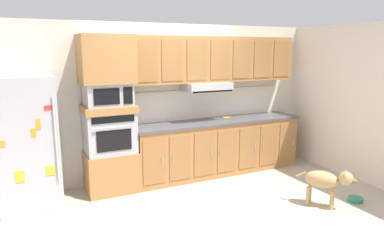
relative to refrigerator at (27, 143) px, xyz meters
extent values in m
plane|color=#B2A899|center=(2.06, -0.68, -0.88)|extent=(9.60, 9.60, 0.00)
cube|color=beige|center=(2.06, 0.43, 0.37)|extent=(6.20, 0.12, 2.50)
cube|color=silver|center=(4.86, -0.68, 0.37)|extent=(0.12, 7.10, 2.50)
cube|color=#ADADB2|center=(0.00, 0.00, 0.00)|extent=(0.76, 0.70, 1.76)
cylinder|color=silver|center=(0.33, -0.37, 0.10)|extent=(0.02, 0.02, 1.10)
cube|color=red|center=(0.27, -0.35, 0.50)|extent=(0.10, 0.01, 0.06)
cube|color=orange|center=(-0.29, -0.35, 0.10)|extent=(0.11, 0.01, 0.07)
cube|color=orange|center=(0.08, -0.35, 0.21)|extent=(0.06, 0.01, 0.11)
cube|color=orange|center=(0.14, -0.35, 0.31)|extent=(0.05, 0.01, 0.13)
cube|color=gold|center=(0.24, -0.35, -0.31)|extent=(0.11, 0.01, 0.12)
cube|color=gold|center=(-0.12, -0.35, -0.34)|extent=(0.10, 0.01, 0.15)
cube|color=#A8703D|center=(1.10, 0.07, -0.58)|extent=(0.74, 0.62, 0.60)
cube|color=#A8AAAF|center=(1.10, 0.07, 0.02)|extent=(0.70, 0.58, 0.60)
cube|color=black|center=(1.10, -0.23, -0.04)|extent=(0.49, 0.01, 0.30)
cube|color=black|center=(1.10, -0.23, 0.26)|extent=(0.59, 0.01, 0.09)
cylinder|color=#A8AAAF|center=(1.10, -0.25, 0.15)|extent=(0.56, 0.02, 0.02)
cube|color=#A8703D|center=(1.10, 0.07, 0.37)|extent=(0.74, 0.62, 0.10)
cube|color=#A8AAAF|center=(1.10, 0.07, 0.58)|extent=(0.64, 0.53, 0.32)
cube|color=black|center=(1.03, -0.20, 0.58)|extent=(0.35, 0.01, 0.22)
cube|color=black|center=(1.33, -0.20, 0.58)|extent=(0.13, 0.01, 0.24)
cube|color=#A8703D|center=(1.10, 0.07, 1.08)|extent=(0.74, 0.62, 0.68)
cube|color=#A8703D|center=(2.94, 0.07, -0.44)|extent=(2.93, 0.60, 0.88)
cube|color=#9A6738|center=(1.68, -0.24, -0.42)|extent=(0.35, 0.01, 0.70)
cylinder|color=#BCBCC1|center=(1.81, -0.25, -0.42)|extent=(0.01, 0.01, 0.12)
cube|color=#9A6738|center=(2.10, -0.24, -0.42)|extent=(0.35, 0.01, 0.70)
cylinder|color=#BCBCC1|center=(1.97, -0.25, -0.42)|extent=(0.01, 0.01, 0.12)
cube|color=#9A6738|center=(2.52, -0.24, -0.42)|extent=(0.35, 0.01, 0.70)
cylinder|color=#BCBCC1|center=(2.65, -0.25, -0.42)|extent=(0.01, 0.01, 0.12)
cube|color=#9A6738|center=(2.94, -0.24, -0.42)|extent=(0.35, 0.01, 0.70)
cylinder|color=#BCBCC1|center=(2.81, -0.25, -0.42)|extent=(0.01, 0.01, 0.12)
cube|color=#9A6738|center=(3.36, -0.24, -0.42)|extent=(0.35, 0.01, 0.70)
cylinder|color=#BCBCC1|center=(3.48, -0.25, -0.42)|extent=(0.01, 0.01, 0.12)
cube|color=#9A6738|center=(3.78, -0.24, -0.42)|extent=(0.35, 0.01, 0.70)
cylinder|color=#BCBCC1|center=(3.65, -0.25, -0.42)|extent=(0.01, 0.01, 0.12)
cube|color=#9A6738|center=(4.20, -0.24, -0.42)|extent=(0.35, 0.01, 0.70)
cylinder|color=#BCBCC1|center=(4.32, -0.25, -0.42)|extent=(0.01, 0.01, 0.12)
cube|color=#4C4C51|center=(2.94, 0.07, 0.02)|extent=(2.97, 0.64, 0.04)
cube|color=silver|center=(2.94, 0.36, 0.29)|extent=(2.97, 0.02, 0.50)
cube|color=#A8703D|center=(2.94, 0.20, 1.05)|extent=(2.93, 0.34, 0.74)
cube|color=#A8AAAF|center=(2.74, 0.13, 0.61)|extent=(0.76, 0.48, 0.14)
cube|color=black|center=(2.74, -0.09, 0.55)|extent=(0.72, 0.04, 0.02)
cube|color=#9A6738|center=(1.68, 0.02, 1.05)|extent=(0.35, 0.01, 0.63)
cube|color=#9A6738|center=(2.10, 0.02, 1.05)|extent=(0.35, 0.01, 0.63)
cube|color=#9A6738|center=(2.52, 0.02, 1.05)|extent=(0.35, 0.01, 0.63)
cube|color=#9A6738|center=(2.94, 0.02, 1.05)|extent=(0.35, 0.01, 0.63)
cube|color=#9A6738|center=(3.36, 0.02, 1.05)|extent=(0.35, 0.01, 0.63)
cube|color=#9A6738|center=(3.78, 0.02, 1.05)|extent=(0.35, 0.01, 0.63)
cube|color=#9A6738|center=(4.20, 0.02, 1.05)|extent=(0.35, 0.01, 0.63)
cylinder|color=yellow|center=(3.13, 0.11, 0.05)|extent=(0.10, 0.06, 0.03)
cylinder|color=silver|center=(3.16, 0.21, 0.05)|extent=(0.11, 0.05, 0.01)
ellipsoid|color=tan|center=(3.53, -1.71, -0.50)|extent=(0.44, 0.48, 0.23)
sphere|color=tan|center=(3.71, -1.95, -0.44)|extent=(0.18, 0.18, 0.18)
ellipsoid|color=olive|center=(3.76, -2.02, -0.46)|extent=(0.12, 0.12, 0.06)
cone|color=tan|center=(3.75, -1.90, -0.36)|extent=(0.05, 0.05, 0.06)
cone|color=tan|center=(3.65, -1.98, -0.36)|extent=(0.05, 0.05, 0.06)
cylinder|color=tan|center=(3.37, -1.49, -0.48)|extent=(0.10, 0.12, 0.10)
cylinder|color=tan|center=(3.67, -1.80, -0.75)|extent=(0.05, 0.05, 0.26)
cylinder|color=tan|center=(3.57, -1.87, -0.75)|extent=(0.05, 0.05, 0.26)
cylinder|color=tan|center=(3.49, -1.55, -0.75)|extent=(0.05, 0.05, 0.26)
cylinder|color=tan|center=(3.39, -1.63, -0.75)|extent=(0.05, 0.05, 0.26)
cylinder|color=#267F66|center=(4.08, -1.83, -0.85)|extent=(0.20, 0.20, 0.06)
cylinder|color=brown|center=(4.08, -1.83, -0.84)|extent=(0.15, 0.15, 0.03)
camera|label=1|loc=(0.00, -5.04, 1.21)|focal=33.23mm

